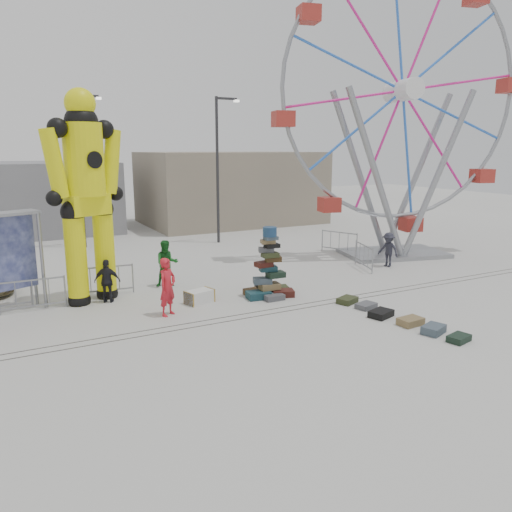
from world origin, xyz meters
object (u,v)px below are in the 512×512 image
crash_test_dummy (86,189)px  ferris_wheel (401,113)px  suitcase_tower (269,277)px  barricade_wheel_back (339,242)px  pedestrian_red (167,287)px  barricade_dummy_b (33,295)px  pedestrian_black (107,281)px  lamp_post_left (81,163)px  barricade_dummy_c (105,280)px  pedestrian_grey (388,250)px  steamer_trunk (199,297)px  pedestrian_green (167,263)px  barricade_wheel_front (364,256)px  lamp_post_right (219,163)px

crash_test_dummy → ferris_wheel: size_ratio=0.53×
suitcase_tower → barricade_wheel_back: size_ratio=1.27×
ferris_wheel → pedestrian_red: (-12.89, -3.65, -5.95)m
barricade_dummy_b → barricade_wheel_back: 14.97m
barricade_dummy_b → pedestrian_red: 4.54m
pedestrian_black → lamp_post_left: bearing=-71.1°
crash_test_dummy → barricade_dummy_b: crash_test_dummy is taller
lamp_post_left → pedestrian_red: lamp_post_left is taller
pedestrian_black → suitcase_tower: bearing=-175.6°
lamp_post_left → pedestrian_black: size_ratio=5.26×
barricade_dummy_c → pedestrian_red: pedestrian_red is taller
suitcase_tower → ferris_wheel: (9.00, 3.30, 6.18)m
barricade_dummy_c → barricade_wheel_back: (12.20, 2.22, 0.00)m
pedestrian_grey → ferris_wheel: bearing=116.5°
crash_test_dummy → ferris_wheel: (14.74, 0.93, 2.98)m
suitcase_tower → crash_test_dummy: (-5.74, 2.37, 3.19)m
suitcase_tower → barricade_dummy_b: size_ratio=1.27×
suitcase_tower → pedestrian_grey: suitcase_tower is taller
barricade_dummy_b → barricade_wheel_back: bearing=12.6°
suitcase_tower → pedestrian_red: 3.92m
barricade_dummy_c → barricade_wheel_back: same height
steamer_trunk → pedestrian_green: (-0.31, 2.60, 0.68)m
lamp_post_left → pedestrian_black: (-1.03, -10.66, -3.72)m
barricade_wheel_front → barricade_dummy_c: bearing=102.5°
lamp_post_left → barricade_dummy_b: (-3.41, -10.50, -3.93)m
pedestrian_grey → barricade_wheel_front: bearing=-114.2°
barricade_dummy_c → pedestrian_grey: size_ratio=1.29×
crash_test_dummy → pedestrian_red: (1.84, -2.73, -2.97)m
lamp_post_left → pedestrian_green: lamp_post_left is taller
crash_test_dummy → pedestrian_black: 3.20m
barricade_wheel_back → pedestrian_red: size_ratio=1.07×
pedestrian_black → crash_test_dummy: bearing=-21.6°
suitcase_tower → pedestrian_green: bearing=143.6°
ferris_wheel → barricade_dummy_c: (-14.23, -0.43, -6.34)m
lamp_post_right → barricade_wheel_back: bearing=-52.3°
lamp_post_left → ferris_wheel: (13.29, -9.30, 2.41)m
steamer_trunk → barricade_dummy_c: bearing=122.2°
pedestrian_black → steamer_trunk: bearing=175.4°
barricade_wheel_front → pedestrian_black: (-11.13, 0.19, 0.21)m
lamp_post_left → barricade_dummy_c: lamp_post_left is taller
pedestrian_grey → suitcase_tower: bearing=-92.8°
lamp_post_right → barricade_wheel_front: (3.10, -8.85, -3.93)m
barricade_dummy_c → steamer_trunk: bearing=-36.1°
crash_test_dummy → pedestrian_green: size_ratio=4.10×
lamp_post_right → pedestrian_black: lamp_post_right is taller
suitcase_tower → pedestrian_grey: bearing=22.5°
pedestrian_grey → lamp_post_right: bearing=-169.6°
barricade_dummy_b → pedestrian_grey: pedestrian_grey is taller
pedestrian_green → suitcase_tower: bearing=-35.8°
barricade_wheel_front → barricade_wheel_back: (1.16, 3.35, 0.00)m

